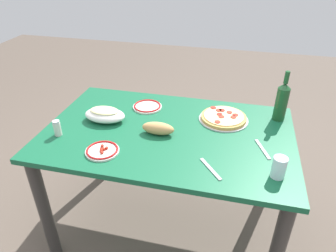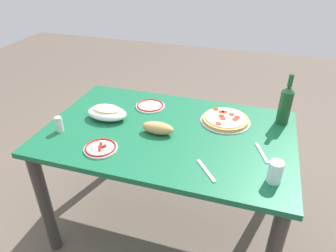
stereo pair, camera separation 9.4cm
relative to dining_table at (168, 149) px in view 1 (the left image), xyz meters
name	(u,v)px [view 1 (the left image)]	position (x,y,z in m)	size (l,w,h in m)	color
ground_plane	(168,224)	(0.00, 0.00, -0.63)	(8.00, 8.00, 0.00)	brown
dining_table	(168,149)	(0.00, 0.00, 0.00)	(1.36, 0.87, 0.76)	#145938
pepperoni_pizza	(224,118)	(-0.29, -0.19, 0.14)	(0.29, 0.29, 0.03)	#B7B7BC
baked_pasta_dish	(105,114)	(0.38, -0.02, 0.16)	(0.24, 0.15, 0.08)	white
wine_bottle	(282,101)	(-0.60, -0.28, 0.24)	(0.07, 0.07, 0.30)	#194723
water_glass	(279,167)	(-0.57, 0.26, 0.17)	(0.06, 0.06, 0.10)	silver
side_plate_near	(102,151)	(0.27, 0.27, 0.13)	(0.17, 0.17, 0.02)	white
side_plate_far	(147,106)	(0.19, -0.23, 0.13)	(0.18, 0.18, 0.02)	white
bread_loaf	(158,128)	(0.04, 0.04, 0.16)	(0.18, 0.07, 0.07)	tan
spice_shaker	(57,128)	(0.57, 0.18, 0.17)	(0.04, 0.04, 0.09)	silver
fork_left	(211,169)	(-0.27, 0.28, 0.13)	(0.17, 0.02, 0.01)	#B7B7BC
fork_right	(263,149)	(-0.51, 0.06, 0.13)	(0.17, 0.02, 0.01)	#B7B7BC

